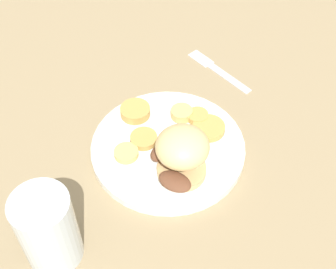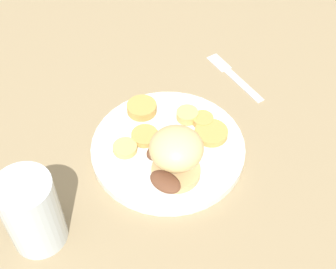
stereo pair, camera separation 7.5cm
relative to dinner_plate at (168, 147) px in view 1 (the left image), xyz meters
The scene contains 11 objects.
ground_plane 0.01m from the dinner_plate, ahead, with size 4.00×4.00×0.00m, color #937F5B.
dinner_plate is the anchor object (origin of this frame).
sandwich 0.08m from the dinner_plate, 52.02° to the right, with size 0.10×0.10×0.09m.
potato_round_0 0.04m from the dinner_plate, behind, with size 0.05×0.05×0.01m, color tan.
potato_round_1 0.07m from the dinner_plate, 93.09° to the left, with size 0.04×0.04×0.01m, color #DBB766.
potato_round_2 0.09m from the dinner_plate, 149.61° to the left, with size 0.05×0.05×0.02m, color tan.
potato_round_3 0.08m from the dinner_plate, 44.93° to the left, with size 0.06×0.06×0.01m, color tan.
potato_round_4 0.08m from the dinner_plate, 68.76° to the left, with size 0.04×0.04×0.01m, color tan.
potato_round_5 0.07m from the dinner_plate, 141.81° to the right, with size 0.04×0.04×0.01m, color #DBB766.
fork 0.22m from the dinner_plate, 84.06° to the left, with size 0.15×0.09×0.00m.
drinking_glass 0.25m from the dinner_plate, 110.63° to the right, with size 0.08×0.08×0.13m.
Camera 1 is at (0.17, -0.46, 0.61)m, focal length 50.00 mm.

